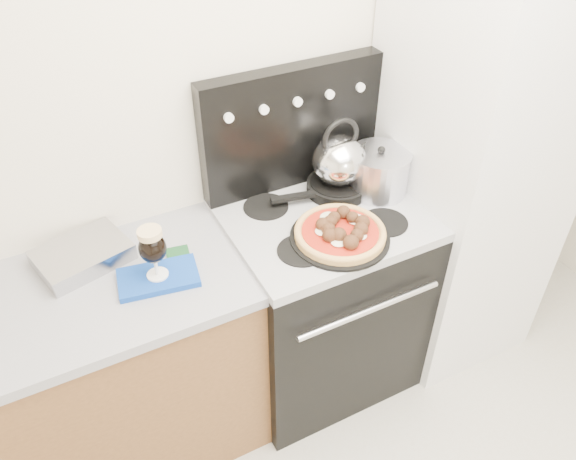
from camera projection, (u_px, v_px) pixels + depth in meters
room_shell at (486, 312)px, 1.34m from camera, size 3.52×3.01×2.52m
base_cabinet at (62, 396)px, 2.11m from camera, size 1.45×0.60×0.86m
countertop at (27, 314)px, 1.83m from camera, size 1.48×0.63×0.04m
stove_body at (320, 301)px, 2.49m from camera, size 0.76×0.65×0.88m
cooktop at (324, 219)px, 2.20m from camera, size 0.76×0.65×0.04m
backguard at (292, 127)px, 2.22m from camera, size 0.76×0.08×0.50m
fridge at (469, 167)px, 2.40m from camera, size 0.64×0.68×1.90m
foil_sheet at (83, 255)px, 1.98m from camera, size 0.35×0.30×0.06m
oven_mitt at (158, 278)px, 1.92m from camera, size 0.29×0.20×0.02m
beer_glass at (153, 253)px, 1.85m from camera, size 0.10×0.10×0.20m
pizza_pan at (340, 237)px, 2.07m from camera, size 0.38×0.38×0.01m
pizza at (340, 231)px, 2.05m from camera, size 0.34×0.34×0.05m
skillet at (337, 187)px, 2.30m from camera, size 0.30×0.30×0.05m
tea_kettle at (339, 157)px, 2.21m from camera, size 0.24×0.24×0.24m
stock_pot at (379, 173)px, 2.26m from camera, size 0.29×0.29×0.17m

